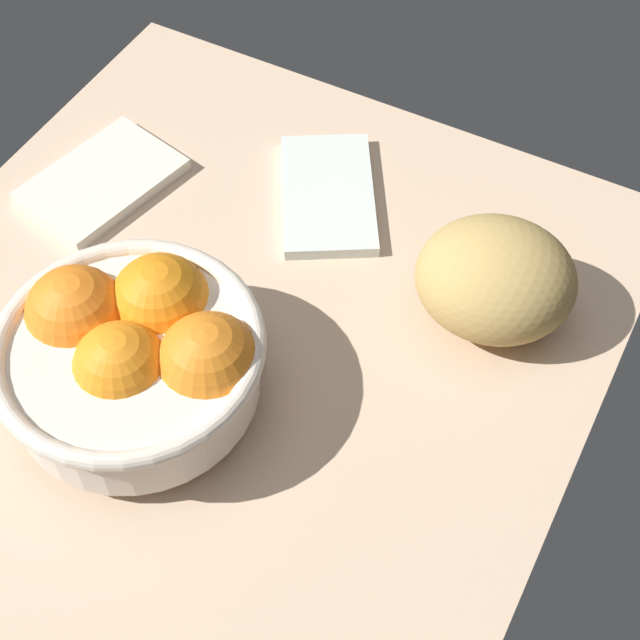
% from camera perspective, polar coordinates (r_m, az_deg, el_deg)
% --- Properties ---
extents(ground_plane, '(0.71, 0.64, 0.03)m').
position_cam_1_polar(ground_plane, '(0.87, -5.63, -1.78)').
color(ground_plane, '#CFAE8F').
extents(fruit_bowl, '(0.22, 0.22, 0.11)m').
position_cam_1_polar(fruit_bowl, '(0.79, -10.90, -1.84)').
color(fruit_bowl, beige).
rests_on(fruit_bowl, ground).
extents(bread_loaf, '(0.16, 0.17, 0.10)m').
position_cam_1_polar(bread_loaf, '(0.85, 10.42, 2.41)').
color(bread_loaf, tan).
rests_on(bread_loaf, ground).
extents(napkin_folded, '(0.18, 0.16, 0.01)m').
position_cam_1_polar(napkin_folded, '(0.96, 0.57, 7.48)').
color(napkin_folded, silver).
rests_on(napkin_folded, ground).
extents(napkin_spare, '(0.17, 0.13, 0.01)m').
position_cam_1_polar(napkin_spare, '(1.00, -12.88, 8.07)').
color(napkin_spare, silver).
rests_on(napkin_spare, ground).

